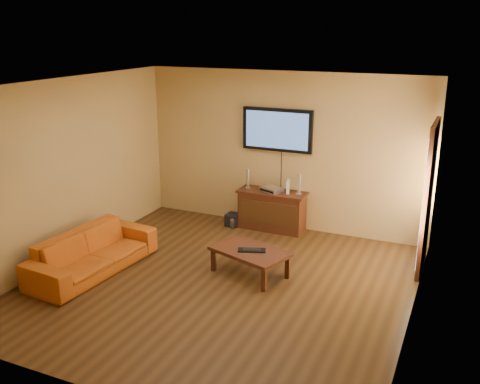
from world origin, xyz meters
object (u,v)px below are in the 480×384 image
Objects in this scene: speaker_left at (248,179)px; subwoofer at (233,220)px; speaker_right at (299,185)px; av_receiver at (272,189)px; keyboard at (252,250)px; television at (277,130)px; game_console at (288,187)px; coffee_table at (250,253)px; bottle at (232,224)px; sofa at (92,246)px; media_console at (272,210)px.

subwoofer is (-0.22, -0.15, -0.73)m from speaker_left.
speaker_right is 0.98× the size of av_receiver.
av_receiver reaches higher than keyboard.
game_console is at bearing -31.14° from television.
speaker_left is 0.97× the size of av_receiver.
coffee_table reaches higher than bottle.
bottle is (-0.63, -0.26, -0.64)m from av_receiver.
speaker_left reaches higher than keyboard.
av_receiver is (-0.36, 1.79, 0.40)m from coffee_table.
speaker_right reaches higher than sofa.
subwoofer is at bearing -18.62° from sofa.
sofa is 4.82× the size of keyboard.
speaker_right is (0.46, -0.15, -0.87)m from television.
keyboard is at bearing -65.00° from sofa.
subwoofer is at bearing -144.74° from speaker_left.
television is 1.02× the size of coffee_table.
speaker_left is 1.52× the size of subwoofer.
subwoofer is at bearing 110.37° from bottle.
bottle is (-0.17, -0.30, -0.75)m from speaker_left.
sofa is 3.15m from av_receiver.
speaker_left is at bearing -178.91° from speaker_right.
television is 3.55× the size of speaker_right.
coffee_table is (0.35, -1.99, -1.39)m from television.
media_console is at bearing 170.03° from game_console.
coffee_table is 5.40× the size of subwoofer.
game_console is 0.55× the size of keyboard.
sofa is 8.95× the size of subwoofer.
bottle is at bearing -136.14° from av_receiver.
subwoofer is at bearing -169.05° from media_console.
sofa is (-1.76, -2.61, 0.04)m from media_console.
speaker_right reaches higher than av_receiver.
speaker_left is 1.49× the size of game_console.
media_console is 2.86× the size of keyboard.
media_console is 0.53m from game_console.
bottle is at bearing 123.33° from keyboard.
av_receiver is at bearing 102.31° from keyboard.
coffee_table is 5.27× the size of game_console.
sofa is 5.87× the size of speaker_left.
game_console is (-0.07, 1.82, 0.47)m from coffee_table.
television reaches higher than game_console.
keyboard is (0.85, -1.85, -0.45)m from speaker_left.
bottle is (0.05, -0.14, -0.02)m from subwoofer.
speaker_right is 1.37m from bottle.
media_console is at bearing 90.90° from av_receiver.
media_console is 0.96× the size of television.
television reaches higher than coffee_table.
game_console reaches higher than coffee_table.
subwoofer is (-1.15, -0.17, -0.74)m from speaker_right.
av_receiver is 1.57× the size of subwoofer.
media_console is 3.48× the size of speaker_left.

